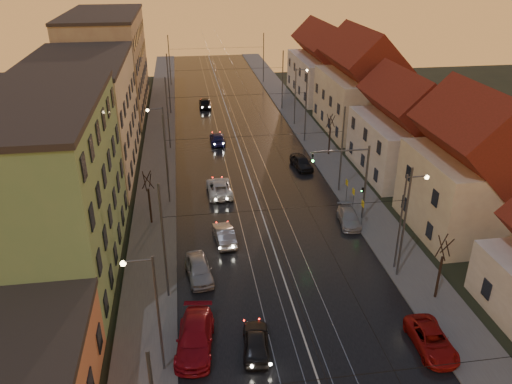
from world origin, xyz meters
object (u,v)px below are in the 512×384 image
street_lamp_1 (406,213)px  traffic_light_mast (356,174)px  street_lamp_0 (152,305)px  driving_car_3 (217,138)px  parked_right_1 (349,218)px  parked_right_2 (301,162)px  driving_car_1 (224,234)px  parked_left_3 (199,269)px  driving_car_2 (219,188)px  driving_car_0 (256,342)px  parked_left_2 (195,338)px  street_lamp_2 (162,136)px  parked_right_0 (431,340)px  street_lamp_3 (298,91)px  driving_car_4 (205,103)px

street_lamp_1 → traffic_light_mast: bearing=97.9°
street_lamp_0 → driving_car_3: street_lamp_0 is taller
street_lamp_0 → parked_right_1: size_ratio=1.90×
parked_right_2 → traffic_light_mast: bearing=-89.1°
driving_car_1 → parked_right_2: bearing=-130.1°
street_lamp_0 → parked_left_3: (2.79, 9.06, -4.13)m
street_lamp_1 → driving_car_3: (-11.69, 30.20, -4.24)m
driving_car_2 → parked_right_2: bearing=-153.1°
driving_car_0 → parked_left_2: parked_left_2 is taller
driving_car_2 → parked_left_3: 14.43m
street_lamp_2 → parked_right_0: street_lamp_2 is taller
driving_car_1 → parked_left_3: size_ratio=0.96×
traffic_light_mast → driving_car_1: traffic_light_mast is taller
street_lamp_2 → parked_left_3: (2.79, -18.94, -4.13)m
parked_left_2 → parked_right_2: parked_left_2 is taller
street_lamp_3 → parked_right_1: (-1.62, -28.61, -4.28)m
driving_car_3 → parked_left_3: parked_left_3 is taller
driving_car_2 → parked_left_2: parked_left_2 is taller
parked_left_2 → parked_right_2: bearing=71.6°
driving_car_2 → parked_right_1: size_ratio=1.23×
driving_car_1 → driving_car_2: (0.35, 9.30, 0.02)m
street_lamp_3 → parked_right_1: size_ratio=1.90×
driving_car_4 → street_lamp_1: bearing=106.3°
driving_car_0 → parked_right_1: bearing=-119.2°
driving_car_1 → parked_right_2: (10.15, 14.63, 0.02)m
street_lamp_2 → parked_right_0: size_ratio=1.75×
street_lamp_0 → driving_car_4: street_lamp_0 is taller
street_lamp_2 → parked_right_0: 33.40m
parked_left_2 → street_lamp_2: bearing=102.3°
parked_left_2 → driving_car_2: bearing=88.9°
street_lamp_2 → driving_car_3: size_ratio=1.79×
driving_car_2 → parked_left_2: 21.87m
driving_car_4 → parked_right_0: driving_car_4 is taller
parked_left_2 → parked_right_0: (14.49, -2.24, -0.15)m
parked_right_2 → driving_car_2: bearing=-158.7°
street_lamp_3 → driving_car_2: size_ratio=1.55×
street_lamp_3 → driving_car_1: street_lamp_3 is taller
parked_left_2 → parked_left_3: bearing=93.1°
driving_car_3 → driving_car_0: bearing=89.0°
driving_car_4 → driving_car_1: bearing=90.5°
street_lamp_3 → parked_left_3: 38.41m
driving_car_0 → parked_right_0: bearing=179.4°
street_lamp_0 → parked_left_3: bearing=72.9°
parked_left_2 → driving_car_4: bearing=93.6°
street_lamp_3 → parked_right_2: size_ratio=1.88×
parked_right_1 → street_lamp_2: bearing=149.6°
street_lamp_2 → parked_right_2: bearing=2.2°
driving_car_0 → street_lamp_2: bearing=-70.7°
street_lamp_0 → parked_left_2: (2.21, 1.62, -4.10)m
street_lamp_0 → driving_car_0: street_lamp_0 is taller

